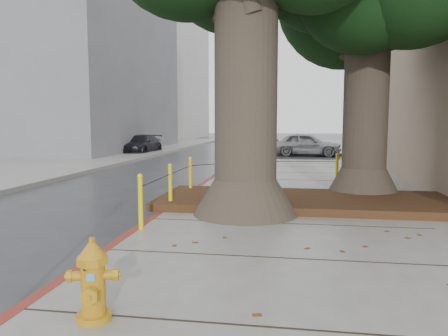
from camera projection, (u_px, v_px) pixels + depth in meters
name	position (u px, v px, depth m)	size (l,w,h in m)	color
ground	(245.00, 267.00, 5.89)	(140.00, 140.00, 0.00)	#28282B
sidewalk_far	(362.00, 146.00, 34.40)	(16.00, 20.00, 0.15)	slate
curb_red	(159.00, 217.00, 8.65)	(0.14, 26.00, 0.16)	maroon
planter_bed	(306.00, 201.00, 9.55)	(6.40, 2.60, 0.16)	black
building_far_grey	(59.00, 61.00, 29.21)	(12.00, 16.00, 12.00)	slate
building_far_white	(145.00, 75.00, 51.95)	(12.00, 18.00, 15.00)	silver
bollard_ring	(229.00, 177.00, 10.25)	(3.79, 5.39, 0.95)	yellow
fire_hydrant	(93.00, 280.00, 3.94)	(0.41, 0.40, 0.77)	orange
car_silver	(306.00, 144.00, 25.08)	(1.59, 3.96, 1.35)	#A7A7AC
car_dark	(141.00, 144.00, 26.70)	(1.62, 3.98, 1.15)	black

